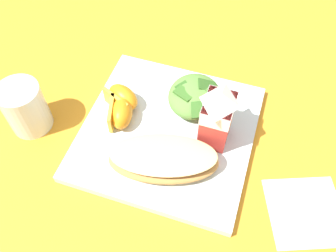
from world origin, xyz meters
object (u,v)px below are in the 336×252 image
Objects in this scene: cheesy_pizza_bread at (163,159)px; drinking_clear_cup at (25,108)px; paper_napkin at (306,212)px; orange_wedge_middle at (120,113)px; white_plate at (168,132)px; milk_carton at (217,115)px; green_salad_pile at (195,96)px; orange_wedge_front at (122,98)px.

drinking_clear_cup reaches higher than cheesy_pizza_bread.
drinking_clear_cup is at bearing -91.97° from paper_napkin.
orange_wedge_middle is (-0.06, -0.10, 0.00)m from cheesy_pizza_bread.
milk_carton is (-0.01, 0.08, 0.07)m from white_plate.
green_salad_pile is 0.08m from milk_carton.
orange_wedge_middle is at bearing 106.60° from drinking_clear_cup.
green_salad_pile reaches higher than paper_napkin.
orange_wedge_middle is 0.16m from drinking_clear_cup.
orange_wedge_middle is (0.01, -0.08, 0.03)m from white_plate.
milk_carton is at bearing 96.06° from orange_wedge_middle.
paper_napkin is (0.06, 0.32, -0.03)m from orange_wedge_middle.
white_plate is at bearing 94.50° from orange_wedge_middle.
orange_wedge_front is 0.63× the size of paper_napkin.
cheesy_pizza_bread is at bearing 57.80° from orange_wedge_middle.
orange_wedge_front is 0.78× the size of drinking_clear_cup.
milk_carton is 0.31m from drinking_clear_cup.
green_salad_pile reaches higher than white_plate.
white_plate is 0.08m from green_salad_pile.
orange_wedge_middle is at bearing 17.05° from orange_wedge_front.
green_salad_pile reaches higher than orange_wedge_middle.
cheesy_pizza_bread is 1.68× the size of milk_carton.
green_salad_pile is 0.25m from paper_napkin.
milk_carton reaches higher than green_salad_pile.
paper_napkin is 0.47m from drinking_clear_cup.
white_plate is 1.51× the size of cheesy_pizza_bread.
milk_carton is 1.23× the size of drinking_clear_cup.
paper_napkin is (0.07, 0.24, -0.01)m from white_plate.
white_plate is at bearing 74.54° from orange_wedge_front.
cheesy_pizza_bread is 0.11m from milk_carton.
cheesy_pizza_bread is 0.14m from orange_wedge_front.
orange_wedge_front is (-0.09, -0.11, 0.00)m from cheesy_pizza_bread.
milk_carton is at bearing 84.92° from orange_wedge_front.
cheesy_pizza_bread is 0.23m from paper_napkin.
orange_wedge_front is 0.16m from drinking_clear_cup.
cheesy_pizza_bread is 0.13m from green_salad_pile.
drinking_clear_cup is at bearing -78.69° from milk_carton.
green_salad_pile is 0.28m from drinking_clear_cup.
white_plate is at bearing -82.27° from milk_carton.
milk_carton is (-0.08, 0.06, 0.04)m from cheesy_pizza_bread.
orange_wedge_front is 1.03× the size of orange_wedge_middle.
cheesy_pizza_bread is 1.71× the size of green_salad_pile.
cheesy_pizza_bread is at bearing 48.94° from orange_wedge_front.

